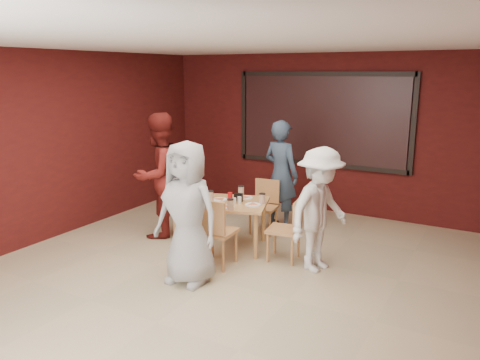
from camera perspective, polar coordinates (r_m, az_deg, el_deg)
The scene contains 11 objects.
floor at distance 5.82m, azimuth -2.90°, elevation -12.17°, with size 7.00×7.00×0.00m, color tan.
window_blinds at distance 8.41m, azimuth 9.84°, elevation 7.25°, with size 3.00×0.02×1.50m, color black.
dining_table at distance 6.63m, azimuth -0.49°, elevation -3.36°, with size 1.09×1.09×0.83m.
chair_front at distance 6.02m, azimuth -3.16°, elevation -5.94°, with size 0.47×0.47×0.92m.
chair_back at distance 7.36m, azimuth 3.06°, elevation -2.81°, with size 0.44×0.44×0.82m.
chair_left at distance 7.14m, azimuth -6.47°, elevation -3.07°, with size 0.54×0.54×0.89m.
chair_right at distance 6.26m, azimuth 5.99°, elevation -5.60°, with size 0.47×0.47×0.86m.
diner_front at distance 5.53m, azimuth -6.44°, elevation -4.06°, with size 0.84×0.55×1.72m, color #A2A2A2.
diner_back at distance 7.53m, azimuth 5.02°, elevation 0.70°, with size 0.64×0.42×1.74m, color #304256.
diner_left at distance 7.18m, azimuth -9.82°, elevation 0.54°, with size 0.92×0.72×1.89m, color #5F1612.
diner_right at distance 5.94m, azimuth 9.70°, elevation -3.62°, with size 1.02×0.59×1.59m, color white.
Camera 1 is at (2.86, -4.42, 2.49)m, focal length 35.00 mm.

